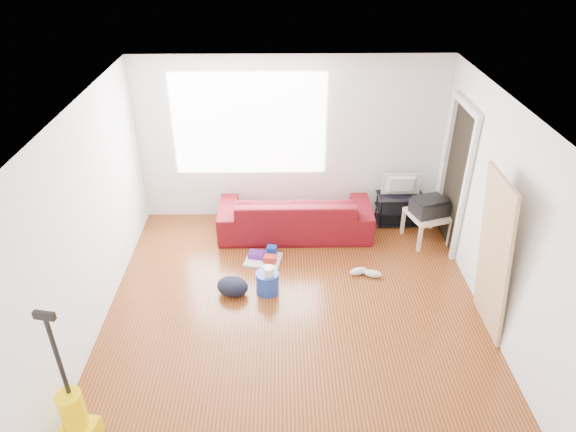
{
  "coord_description": "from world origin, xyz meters",
  "views": [
    {
      "loc": [
        -0.16,
        -4.53,
        4.16
      ],
      "look_at": [
        -0.07,
        0.6,
        1.09
      ],
      "focal_mm": 32.0,
      "sensor_mm": 36.0,
      "label": 1
    }
  ],
  "objects_px": {
    "bucket": "(268,291)",
    "cleaning_tray": "(264,257)",
    "sofa": "(295,232)",
    "side_table": "(428,218)",
    "backpack": "(233,293)",
    "vacuum": "(74,422)",
    "tv_stand": "(399,208)"
  },
  "relations": [
    {
      "from": "sofa",
      "to": "bucket",
      "type": "relative_size",
      "value": 7.75
    },
    {
      "from": "side_table",
      "to": "vacuum",
      "type": "height_order",
      "value": "vacuum"
    },
    {
      "from": "bucket",
      "to": "cleaning_tray",
      "type": "bearing_deg",
      "value": 94.89
    },
    {
      "from": "bucket",
      "to": "sofa",
      "type": "bearing_deg",
      "value": 74.54
    },
    {
      "from": "backpack",
      "to": "side_table",
      "type": "bearing_deg",
      "value": 44.49
    },
    {
      "from": "bucket",
      "to": "cleaning_tray",
      "type": "relative_size",
      "value": 0.53
    },
    {
      "from": "sofa",
      "to": "cleaning_tray",
      "type": "xyz_separation_m",
      "value": [
        -0.44,
        -0.71,
        0.05
      ]
    },
    {
      "from": "bucket",
      "to": "tv_stand",
      "type": "bearing_deg",
      "value": 39.9
    },
    {
      "from": "side_table",
      "to": "backpack",
      "type": "distance_m",
      "value": 3.0
    },
    {
      "from": "tv_stand",
      "to": "vacuum",
      "type": "bearing_deg",
      "value": -135.36
    },
    {
      "from": "sofa",
      "to": "side_table",
      "type": "bearing_deg",
      "value": 173.52
    },
    {
      "from": "sofa",
      "to": "backpack",
      "type": "distance_m",
      "value": 1.64
    },
    {
      "from": "cleaning_tray",
      "to": "backpack",
      "type": "xyz_separation_m",
      "value": [
        -0.38,
        -0.7,
        -0.05
      ]
    },
    {
      "from": "tv_stand",
      "to": "vacuum",
      "type": "relative_size",
      "value": 0.46
    },
    {
      "from": "tv_stand",
      "to": "bucket",
      "type": "distance_m",
      "value": 2.6
    },
    {
      "from": "side_table",
      "to": "cleaning_tray",
      "type": "xyz_separation_m",
      "value": [
        -2.34,
        -0.5,
        -0.31
      ]
    },
    {
      "from": "bucket",
      "to": "vacuum",
      "type": "height_order",
      "value": "vacuum"
    },
    {
      "from": "sofa",
      "to": "bucket",
      "type": "height_order",
      "value": "sofa"
    },
    {
      "from": "tv_stand",
      "to": "side_table",
      "type": "distance_m",
      "value": 0.58
    },
    {
      "from": "tv_stand",
      "to": "sofa",
      "type": "bearing_deg",
      "value": -171.69
    },
    {
      "from": "sofa",
      "to": "tv_stand",
      "type": "relative_size",
      "value": 3.24
    },
    {
      "from": "sofa",
      "to": "side_table",
      "type": "relative_size",
      "value": 3.37
    },
    {
      "from": "backpack",
      "to": "vacuum",
      "type": "height_order",
      "value": "vacuum"
    },
    {
      "from": "sofa",
      "to": "backpack",
      "type": "relative_size",
      "value": 5.55
    },
    {
      "from": "sofa",
      "to": "tv_stand",
      "type": "height_order",
      "value": "tv_stand"
    },
    {
      "from": "sofa",
      "to": "backpack",
      "type": "height_order",
      "value": "sofa"
    },
    {
      "from": "tv_stand",
      "to": "cleaning_tray",
      "type": "height_order",
      "value": "tv_stand"
    },
    {
      "from": "side_table",
      "to": "cleaning_tray",
      "type": "relative_size",
      "value": 1.23
    },
    {
      "from": "bucket",
      "to": "vacuum",
      "type": "bearing_deg",
      "value": -128.3
    },
    {
      "from": "sofa",
      "to": "vacuum",
      "type": "xyz_separation_m",
      "value": [
        -2.05,
        -3.5,
        0.28
      ]
    },
    {
      "from": "sofa",
      "to": "tv_stand",
      "type": "bearing_deg",
      "value": -170.42
    },
    {
      "from": "backpack",
      "to": "vacuum",
      "type": "relative_size",
      "value": 0.27
    }
  ]
}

